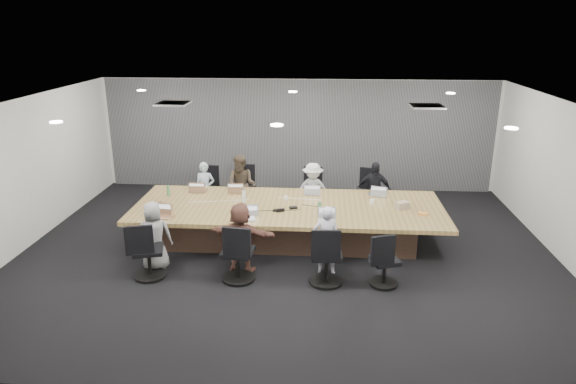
# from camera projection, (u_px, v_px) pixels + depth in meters

# --- Properties ---
(floor) EXTENTS (10.00, 8.00, 0.00)m
(floor) POSITION_uv_depth(u_px,v_px,m) (287.00, 251.00, 9.75)
(floor) COLOR black
(floor) RESTS_ON ground
(ceiling) EXTENTS (10.00, 8.00, 0.00)m
(ceiling) POSITION_uv_depth(u_px,v_px,m) (286.00, 103.00, 8.87)
(ceiling) COLOR white
(ceiling) RESTS_ON wall_back
(wall_back) EXTENTS (10.00, 0.00, 2.80)m
(wall_back) POSITION_uv_depth(u_px,v_px,m) (298.00, 135.00, 13.10)
(wall_back) COLOR silver
(wall_back) RESTS_ON ground
(wall_front) EXTENTS (10.00, 0.00, 2.80)m
(wall_front) POSITION_uv_depth(u_px,v_px,m) (259.00, 290.00, 5.53)
(wall_front) COLOR silver
(wall_front) RESTS_ON ground
(wall_left) EXTENTS (0.00, 8.00, 2.80)m
(wall_left) POSITION_uv_depth(u_px,v_px,m) (22.00, 175.00, 9.65)
(wall_left) COLOR silver
(wall_left) RESTS_ON ground
(wall_right) EXTENTS (0.00, 8.00, 2.80)m
(wall_right) POSITION_uv_depth(u_px,v_px,m) (571.00, 187.00, 8.97)
(wall_right) COLOR silver
(wall_right) RESTS_ON ground
(curtain) EXTENTS (9.80, 0.04, 2.80)m
(curtain) POSITION_uv_depth(u_px,v_px,m) (298.00, 135.00, 13.02)
(curtain) COLOR slate
(curtain) RESTS_ON ground
(conference_table) EXTENTS (6.00, 2.20, 0.74)m
(conference_table) POSITION_uv_depth(u_px,v_px,m) (288.00, 222.00, 10.10)
(conference_table) COLOR #4F372A
(conference_table) RESTS_ON ground
(chair_0) EXTENTS (0.54, 0.54, 0.78)m
(chair_0) POSITION_uv_depth(u_px,v_px,m) (209.00, 193.00, 11.85)
(chair_0) COLOR black
(chair_0) RESTS_ON ground
(chair_1) EXTENTS (0.58, 0.58, 0.85)m
(chair_1) POSITION_uv_depth(u_px,v_px,m) (244.00, 192.00, 11.78)
(chair_1) COLOR black
(chair_1) RESTS_ON ground
(chair_2) EXTENTS (0.56, 0.56, 0.80)m
(chair_2) POSITION_uv_depth(u_px,v_px,m) (313.00, 195.00, 11.68)
(chair_2) COLOR black
(chair_2) RESTS_ON ground
(chair_3) EXTENTS (0.67, 0.67, 0.79)m
(chair_3) POSITION_uv_depth(u_px,v_px,m) (372.00, 196.00, 11.59)
(chair_3) COLOR black
(chair_3) RESTS_ON ground
(chair_4) EXTENTS (0.69, 0.69, 0.84)m
(chair_4) POSITION_uv_depth(u_px,v_px,m) (149.00, 254.00, 8.64)
(chair_4) COLOR black
(chair_4) RESTS_ON ground
(chair_5) EXTENTS (0.65, 0.65, 0.86)m
(chair_5) POSITION_uv_depth(u_px,v_px,m) (238.00, 257.00, 8.53)
(chair_5) COLOR black
(chair_5) RESTS_ON ground
(chair_6) EXTENTS (0.62, 0.62, 0.87)m
(chair_6) POSITION_uv_depth(u_px,v_px,m) (326.00, 259.00, 8.43)
(chair_6) COLOR black
(chair_6) RESTS_ON ground
(chair_7) EXTENTS (0.63, 0.63, 0.74)m
(chair_7) POSITION_uv_depth(u_px,v_px,m) (385.00, 265.00, 8.39)
(chair_7) COLOR black
(chair_7) RESTS_ON ground
(person_0) EXTENTS (0.44, 0.30, 1.20)m
(person_0) POSITION_uv_depth(u_px,v_px,m) (205.00, 189.00, 11.45)
(person_0) COLOR #AABFCC
(person_0) RESTS_ON ground
(laptop_0) EXTENTS (0.35, 0.24, 0.02)m
(laptop_0) POSITION_uv_depth(u_px,v_px,m) (199.00, 190.00, 10.88)
(laptop_0) COLOR #8C6647
(laptop_0) RESTS_ON conference_table
(person_1) EXTENTS (0.76, 0.64, 1.38)m
(person_1) POSITION_uv_depth(u_px,v_px,m) (242.00, 186.00, 11.36)
(person_1) COLOR #463A2D
(person_1) RESTS_ON ground
(laptop_1) EXTENTS (0.34, 0.25, 0.02)m
(laptop_1) POSITION_uv_depth(u_px,v_px,m) (238.00, 191.00, 10.82)
(laptop_1) COLOR #8C6647
(laptop_1) RESTS_ON conference_table
(person_2) EXTENTS (0.80, 0.46, 1.23)m
(person_2) POSITION_uv_depth(u_px,v_px,m) (313.00, 190.00, 11.28)
(person_2) COLOR #BEBEBE
(person_2) RESTS_ON ground
(laptop_2) EXTENTS (0.35, 0.24, 0.02)m
(laptop_2) POSITION_uv_depth(u_px,v_px,m) (312.00, 193.00, 10.72)
(laptop_2) COLOR #B2B2B7
(laptop_2) RESTS_ON conference_table
(person_3) EXTENTS (0.79, 0.39, 1.29)m
(person_3) POSITION_uv_depth(u_px,v_px,m) (374.00, 190.00, 11.18)
(person_3) COLOR black
(person_3) RESTS_ON ground
(laptop_3) EXTENTS (0.36, 0.28, 0.02)m
(laptop_3) POSITION_uv_depth(u_px,v_px,m) (376.00, 194.00, 10.63)
(laptop_3) COLOR #B2B2B7
(laptop_3) RESTS_ON conference_table
(person_4) EXTENTS (0.67, 0.51, 1.23)m
(person_4) POSITION_uv_depth(u_px,v_px,m) (154.00, 236.00, 8.91)
(person_4) COLOR gray
(person_4) RESTS_ON ground
(laptop_4) EXTENTS (0.38, 0.29, 0.02)m
(laptop_4) POSITION_uv_depth(u_px,v_px,m) (163.00, 217.00, 9.38)
(laptop_4) COLOR #8C6647
(laptop_4) RESTS_ON conference_table
(person_5) EXTENTS (1.21, 0.56, 1.25)m
(person_5) POSITION_uv_depth(u_px,v_px,m) (241.00, 237.00, 8.80)
(person_5) COLOR brown
(person_5) RESTS_ON ground
(laptop_5) EXTENTS (0.40, 0.32, 0.02)m
(laptop_5) POSITION_uv_depth(u_px,v_px,m) (245.00, 219.00, 9.28)
(laptop_5) COLOR #B2B2B7
(laptop_5) RESTS_ON conference_table
(person_6) EXTENTS (0.47, 0.33, 1.23)m
(person_6) POSITION_uv_depth(u_px,v_px,m) (327.00, 240.00, 8.70)
(person_6) COLOR silver
(person_6) RESTS_ON ground
(laptop_6) EXTENTS (0.32, 0.22, 0.02)m
(laptop_6) POSITION_uv_depth(u_px,v_px,m) (327.00, 221.00, 9.18)
(laptop_6) COLOR #B2B2B7
(laptop_6) RESTS_ON conference_table
(bottle_green_left) EXTENTS (0.08, 0.08, 0.22)m
(bottle_green_left) POSITION_uv_depth(u_px,v_px,m) (168.00, 191.00, 10.50)
(bottle_green_left) COLOR #46804D
(bottle_green_left) RESTS_ON conference_table
(bottle_green_right) EXTENTS (0.08, 0.08, 0.25)m
(bottle_green_right) POSITION_uv_depth(u_px,v_px,m) (320.00, 208.00, 9.49)
(bottle_green_right) COLOR #46804D
(bottle_green_right) RESTS_ON conference_table
(bottle_clear) EXTENTS (0.08, 0.08, 0.24)m
(bottle_clear) POSITION_uv_depth(u_px,v_px,m) (244.00, 197.00, 10.12)
(bottle_clear) COLOR silver
(bottle_clear) RESTS_ON conference_table
(cup_white_far) EXTENTS (0.10, 0.10, 0.09)m
(cup_white_far) POSITION_uv_depth(u_px,v_px,m) (286.00, 198.00, 10.26)
(cup_white_far) COLOR white
(cup_white_far) RESTS_ON conference_table
(cup_white_near) EXTENTS (0.10, 0.10, 0.10)m
(cup_white_near) POSITION_uv_depth(u_px,v_px,m) (372.00, 202.00, 10.03)
(cup_white_near) COLOR white
(cup_white_near) RESTS_ON conference_table
(mug_brown) EXTENTS (0.11, 0.11, 0.11)m
(mug_brown) POSITION_uv_depth(u_px,v_px,m) (160.00, 204.00, 9.91)
(mug_brown) COLOR brown
(mug_brown) RESTS_ON conference_table
(mic_left) EXTENTS (0.15, 0.11, 0.03)m
(mic_left) POSITION_uv_depth(u_px,v_px,m) (277.00, 210.00, 9.69)
(mic_left) COLOR black
(mic_left) RESTS_ON conference_table
(mic_right) EXTENTS (0.17, 0.14, 0.03)m
(mic_right) POSITION_uv_depth(u_px,v_px,m) (293.00, 208.00, 9.84)
(mic_right) COLOR black
(mic_right) RESTS_ON conference_table
(stapler) EXTENTS (0.17, 0.10, 0.06)m
(stapler) POSITION_uv_depth(u_px,v_px,m) (280.00, 210.00, 9.65)
(stapler) COLOR black
(stapler) RESTS_ON conference_table
(canvas_bag) EXTENTS (0.29, 0.25, 0.13)m
(canvas_bag) POSITION_uv_depth(u_px,v_px,m) (402.00, 205.00, 9.81)
(canvas_bag) COLOR tan
(canvas_bag) RESTS_ON conference_table
(snack_packet) EXTENTS (0.20, 0.18, 0.04)m
(snack_packet) POSITION_uv_depth(u_px,v_px,m) (423.00, 214.00, 9.51)
(snack_packet) COLOR #E8953B
(snack_packet) RESTS_ON conference_table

